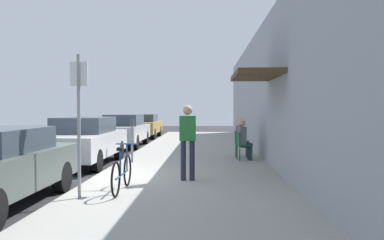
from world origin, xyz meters
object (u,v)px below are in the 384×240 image
at_px(street_sign, 79,114).
at_px(pedestrian_standing, 188,136).
at_px(parked_car_1, 84,140).
at_px(cafe_chair_0, 242,144).
at_px(seated_patron_0, 244,138).
at_px(parked_car_3, 143,125).
at_px(parking_meter, 132,137).
at_px(bicycle_0, 122,173).
at_px(cafe_chair_1, 240,142).
at_px(seated_patron_1, 241,136).
at_px(parked_car_2, 124,130).

bearing_deg(street_sign, pedestrian_standing, 44.26).
distance_m(parked_car_1, cafe_chair_0, 4.92).
distance_m(street_sign, seated_patron_0, 6.43).
bearing_deg(parked_car_3, parking_meter, -82.29).
xyz_separation_m(parked_car_1, bicycle_0, (2.15, -4.35, -0.28)).
relative_size(parked_car_3, cafe_chair_1, 5.06).
bearing_deg(parked_car_1, parking_meter, -8.16).
bearing_deg(seated_patron_0, cafe_chair_0, -171.58).
height_order(parked_car_3, parking_meter, parking_meter).
bearing_deg(pedestrian_standing, parking_meter, 122.26).
height_order(seated_patron_1, pedestrian_standing, pedestrian_standing).
distance_m(parked_car_1, bicycle_0, 4.86).
height_order(street_sign, seated_patron_1, street_sign).
bearing_deg(pedestrian_standing, street_sign, -135.74).
bearing_deg(pedestrian_standing, cafe_chair_1, 70.69).
xyz_separation_m(seated_patron_0, seated_patron_1, (0.00, 0.81, 0.00)).
bearing_deg(cafe_chair_0, pedestrian_standing, -113.42).
bearing_deg(cafe_chair_0, parked_car_3, 114.36).
xyz_separation_m(parked_car_2, cafe_chair_1, (4.90, -4.58, -0.13)).
bearing_deg(seated_patron_1, parked_car_3, 116.38).
bearing_deg(seated_patron_1, seated_patron_0, -90.01).
distance_m(seated_patron_0, cafe_chair_1, 0.85).
bearing_deg(pedestrian_standing, bicycle_0, -134.82).
xyz_separation_m(parking_meter, cafe_chair_1, (3.35, 1.46, -0.26)).
xyz_separation_m(parked_car_3, seated_patron_1, (4.96, -10.00, 0.08)).
xyz_separation_m(bicycle_0, seated_patron_0, (2.81, 4.76, 0.34)).
height_order(bicycle_0, cafe_chair_1, bicycle_0).
relative_size(street_sign, seated_patron_0, 2.02).
relative_size(street_sign, seated_patron_1, 2.02).
relative_size(street_sign, cafe_chair_0, 2.99).
bearing_deg(parked_car_1, bicycle_0, -63.68).
bearing_deg(parking_meter, parked_car_3, 97.71).
xyz_separation_m(seated_patron_1, pedestrian_standing, (-1.58, -4.34, 0.30)).
xyz_separation_m(parked_car_1, seated_patron_1, (4.96, 1.23, 0.06)).
xyz_separation_m(parked_car_2, cafe_chair_0, (4.90, -5.41, -0.13)).
xyz_separation_m(parked_car_2, parked_car_3, (0.00, 5.41, -0.02)).
height_order(cafe_chair_0, seated_patron_0, seated_patron_0).
bearing_deg(seated_patron_1, parked_car_2, 137.23).
xyz_separation_m(parked_car_3, bicycle_0, (2.15, -15.58, -0.25)).
height_order(street_sign, bicycle_0, street_sign).
bearing_deg(parked_car_2, bicycle_0, -78.06).
xyz_separation_m(cafe_chair_0, cafe_chair_1, (0.00, 0.83, 0.00)).
distance_m(street_sign, cafe_chair_0, 6.42).
relative_size(parking_meter, street_sign, 0.51).
xyz_separation_m(parked_car_1, street_sign, (1.50, -4.94, 0.88)).
xyz_separation_m(parked_car_3, parking_meter, (1.55, -11.45, 0.16)).
relative_size(parked_car_2, seated_patron_0, 3.41).
bearing_deg(seated_patron_0, parked_car_1, -175.20).
height_order(parked_car_3, bicycle_0, parked_car_3).
height_order(parked_car_1, parked_car_2, parked_car_1).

